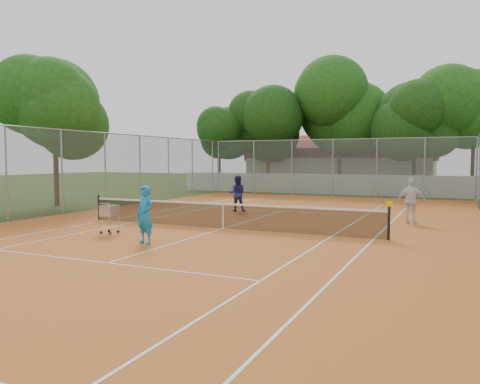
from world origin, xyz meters
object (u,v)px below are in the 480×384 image
at_px(player_near, 145,215).
at_px(player_far_right, 411,201).
at_px(ball_hopper, 109,218).
at_px(clubhouse, 342,164).
at_px(tennis_net, 223,216).
at_px(player_far_left, 237,193).

height_order(player_near, player_far_right, player_far_right).
bearing_deg(ball_hopper, clubhouse, 67.35).
distance_m(tennis_net, ball_hopper, 4.09).
relative_size(clubhouse, ball_hopper, 15.09).
bearing_deg(player_far_left, ball_hopper, 61.25).
relative_size(player_far_left, player_far_right, 0.97).
bearing_deg(ball_hopper, player_near, -45.73).
bearing_deg(clubhouse, player_near, -87.84).
bearing_deg(player_far_right, tennis_net, 39.52).
distance_m(player_far_left, ball_hopper, 8.34).
height_order(tennis_net, player_far_right, player_far_right).
bearing_deg(ball_hopper, player_far_right, 16.69).
relative_size(clubhouse, player_near, 9.18).
height_order(clubhouse, player_near, clubhouse).
relative_size(player_near, player_far_left, 1.00).
xyz_separation_m(player_far_left, ball_hopper, (-1.03, -8.27, -0.35)).
bearing_deg(player_far_right, player_near, 53.74).
distance_m(player_near, player_far_left, 9.43).
distance_m(tennis_net, player_far_right, 7.67).
distance_m(clubhouse, player_near, 32.83).
bearing_deg(player_near, ball_hopper, 166.35).
relative_size(player_far_left, ball_hopper, 1.64).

